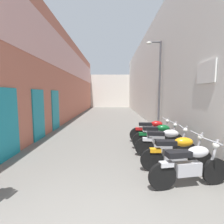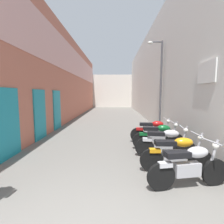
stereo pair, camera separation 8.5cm
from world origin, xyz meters
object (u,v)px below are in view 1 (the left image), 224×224
motorcycle_second (177,153)px  motorcycle_third (166,142)px  motorcycle_fourth (159,136)px  street_lamp (159,80)px  motorcycle_fifth (153,130)px  motorcycle_nearest (191,165)px

motorcycle_second → motorcycle_third: same height
motorcycle_fourth → motorcycle_second: bearing=-90.0°
motorcycle_fourth → street_lamp: 3.64m
motorcycle_fourth → motorcycle_fifth: (-0.00, 0.86, 0.00)m
motorcycle_third → motorcycle_fifth: size_ratio=1.00×
motorcycle_nearest → motorcycle_third: bearing=90.0°
motorcycle_nearest → motorcycle_second: (0.00, 0.76, 0.00)m
motorcycle_second → motorcycle_fourth: same height
motorcycle_nearest → motorcycle_fifth: 3.38m
motorcycle_fourth → motorcycle_fifth: 0.86m
motorcycle_nearest → motorcycle_fourth: (0.00, 2.52, 0.00)m
motorcycle_nearest → motorcycle_third: same height
motorcycle_nearest → motorcycle_third: 1.73m
motorcycle_fifth → street_lamp: street_lamp is taller
motorcycle_third → street_lamp: bearing=79.0°
motorcycle_nearest → motorcycle_fourth: size_ratio=0.99×
motorcycle_nearest → motorcycle_second: same height
motorcycle_nearest → motorcycle_second: bearing=90.0°
motorcycle_nearest → motorcycle_fifth: (0.00, 3.38, 0.00)m
motorcycle_second → motorcycle_fifth: size_ratio=1.00×
motorcycle_nearest → motorcycle_third: (0.00, 1.73, 0.00)m
street_lamp → motorcycle_fifth: bearing=-109.9°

